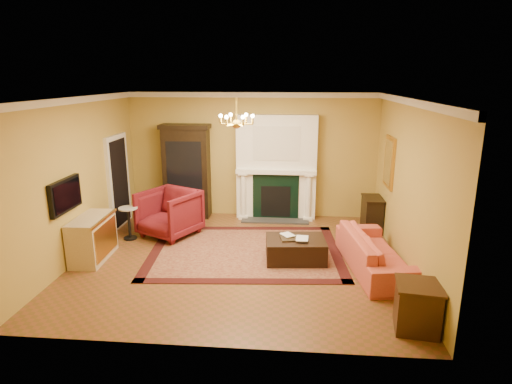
# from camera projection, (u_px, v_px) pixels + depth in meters

# --- Properties ---
(floor) EXTENTS (6.00, 5.50, 0.02)m
(floor) POSITION_uv_depth(u_px,v_px,m) (238.00, 259.00, 8.13)
(floor) COLOR brown
(floor) RESTS_ON ground
(ceiling) EXTENTS (6.00, 5.50, 0.02)m
(ceiling) POSITION_uv_depth(u_px,v_px,m) (236.00, 97.00, 7.34)
(ceiling) COLOR white
(ceiling) RESTS_ON wall_back
(wall_back) EXTENTS (6.00, 0.02, 3.00)m
(wall_back) POSITION_uv_depth(u_px,v_px,m) (252.00, 155.00, 10.39)
(wall_back) COLOR #B79741
(wall_back) RESTS_ON floor
(wall_front) EXTENTS (6.00, 0.02, 3.00)m
(wall_front) POSITION_uv_depth(u_px,v_px,m) (207.00, 238.00, 5.08)
(wall_front) COLOR #B79741
(wall_front) RESTS_ON floor
(wall_left) EXTENTS (0.02, 5.50, 3.00)m
(wall_left) POSITION_uv_depth(u_px,v_px,m) (78.00, 179.00, 7.99)
(wall_left) COLOR #B79741
(wall_left) RESTS_ON floor
(wall_right) EXTENTS (0.02, 5.50, 3.00)m
(wall_right) POSITION_uv_depth(u_px,v_px,m) (408.00, 186.00, 7.48)
(wall_right) COLOR #B79741
(wall_right) RESTS_ON floor
(fireplace) EXTENTS (1.90, 0.70, 2.50)m
(fireplace) POSITION_uv_depth(u_px,v_px,m) (276.00, 170.00, 10.23)
(fireplace) COLOR white
(fireplace) RESTS_ON wall_back
(crown_molding) EXTENTS (6.00, 5.50, 0.12)m
(crown_molding) POSITION_uv_depth(u_px,v_px,m) (243.00, 99.00, 8.28)
(crown_molding) COLOR silver
(crown_molding) RESTS_ON ceiling
(doorway) EXTENTS (0.08, 1.05, 2.10)m
(doorway) POSITION_uv_depth(u_px,v_px,m) (119.00, 181.00, 9.74)
(doorway) COLOR silver
(doorway) RESTS_ON wall_left
(tv_panel) EXTENTS (0.09, 0.95, 0.58)m
(tv_panel) POSITION_uv_depth(u_px,v_px,m) (65.00, 195.00, 7.44)
(tv_panel) COLOR black
(tv_panel) RESTS_ON wall_left
(gilt_mirror) EXTENTS (0.06, 0.76, 1.05)m
(gilt_mirror) POSITION_uv_depth(u_px,v_px,m) (389.00, 162.00, 8.79)
(gilt_mirror) COLOR gold
(gilt_mirror) RESTS_ON wall_right
(chandelier) EXTENTS (0.63, 0.55, 0.53)m
(chandelier) POSITION_uv_depth(u_px,v_px,m) (237.00, 121.00, 7.44)
(chandelier) COLOR gold
(chandelier) RESTS_ON ceiling
(oriental_rug) EXTENTS (3.94, 3.09, 0.01)m
(oriental_rug) POSITION_uv_depth(u_px,v_px,m) (245.00, 251.00, 8.47)
(oriental_rug) COLOR #4D1310
(oriental_rug) RESTS_ON floor
(china_cabinet) EXTENTS (1.09, 0.51, 2.17)m
(china_cabinet) POSITION_uv_depth(u_px,v_px,m) (187.00, 173.00, 10.37)
(china_cabinet) COLOR black
(china_cabinet) RESTS_ON floor
(wingback_armchair) EXTENTS (1.42, 1.39, 1.11)m
(wingback_armchair) POSITION_uv_depth(u_px,v_px,m) (169.00, 211.00, 9.20)
(wingback_armchair) COLOR maroon
(wingback_armchair) RESTS_ON floor
(pedestal_table) EXTENTS (0.39, 0.39, 0.70)m
(pedestal_table) POSITION_uv_depth(u_px,v_px,m) (129.00, 221.00, 9.02)
(pedestal_table) COLOR black
(pedestal_table) RESTS_ON floor
(commode) EXTENTS (0.57, 1.13, 0.83)m
(commode) POSITION_uv_depth(u_px,v_px,m) (92.00, 238.00, 8.03)
(commode) COLOR beige
(commode) RESTS_ON floor
(coral_sofa) EXTENTS (0.98, 2.32, 0.88)m
(coral_sofa) POSITION_uv_depth(u_px,v_px,m) (376.00, 246.00, 7.59)
(coral_sofa) COLOR #CA4940
(coral_sofa) RESTS_ON floor
(end_table) EXTENTS (0.62, 0.62, 0.64)m
(end_table) POSITION_uv_depth(u_px,v_px,m) (417.00, 308.00, 5.78)
(end_table) COLOR #361A0E
(end_table) RESTS_ON floor
(console_table) EXTENTS (0.40, 0.67, 0.74)m
(console_table) POSITION_uv_depth(u_px,v_px,m) (372.00, 215.00, 9.55)
(console_table) COLOR black
(console_table) RESTS_ON floor
(leather_ottoman) EXTENTS (1.16, 0.89, 0.41)m
(leather_ottoman) POSITION_uv_depth(u_px,v_px,m) (296.00, 249.00, 8.02)
(leather_ottoman) COLOR black
(leather_ottoman) RESTS_ON oriental_rug
(ottoman_tray) EXTENTS (0.46, 0.39, 0.03)m
(ottoman_tray) POSITION_uv_depth(u_px,v_px,m) (292.00, 238.00, 7.96)
(ottoman_tray) COLOR black
(ottoman_tray) RESTS_ON leather_ottoman
(book_a) EXTENTS (0.17, 0.13, 0.26)m
(book_a) POSITION_uv_depth(u_px,v_px,m) (283.00, 230.00, 7.98)
(book_a) COLOR gray
(book_a) RESTS_ON ottoman_tray
(book_b) EXTENTS (0.22, 0.04, 0.31)m
(book_b) POSITION_uv_depth(u_px,v_px,m) (296.00, 231.00, 7.86)
(book_b) COLOR gray
(book_b) RESTS_ON ottoman_tray
(topiary_left) EXTENTS (0.14, 0.14, 0.38)m
(topiary_left) POSITION_uv_depth(u_px,v_px,m) (254.00, 160.00, 10.17)
(topiary_left) COLOR gray
(topiary_left) RESTS_ON fireplace
(topiary_right) EXTENTS (0.18, 0.18, 0.47)m
(topiary_right) POSITION_uv_depth(u_px,v_px,m) (304.00, 158.00, 10.06)
(topiary_right) COLOR gray
(topiary_right) RESTS_ON fireplace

